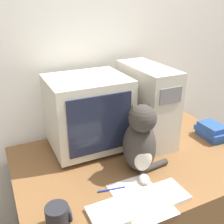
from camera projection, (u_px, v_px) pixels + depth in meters
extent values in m
cube|color=silver|center=(101.00, 48.00, 1.68)|extent=(7.00, 0.05, 2.50)
cube|color=brown|center=(136.00, 206.00, 1.62)|extent=(1.34, 0.87, 0.72)
cube|color=beige|center=(89.00, 144.00, 1.58)|extent=(0.30, 0.22, 0.02)
cube|color=beige|center=(88.00, 112.00, 1.50)|extent=(0.44, 0.36, 0.41)
cube|color=#1E2338|center=(101.00, 125.00, 1.34)|extent=(0.35, 0.01, 0.32)
cube|color=beige|center=(146.00, 104.00, 1.59)|extent=(0.19, 0.44, 0.47)
cube|color=slate|center=(171.00, 96.00, 1.35)|extent=(0.14, 0.01, 0.08)
cube|color=silver|center=(139.00, 203.00, 1.13)|extent=(0.45, 0.15, 0.02)
cube|color=beige|center=(140.00, 201.00, 1.13)|extent=(0.41, 0.12, 0.00)
ellipsoid|color=#38332D|center=(139.00, 146.00, 1.33)|extent=(0.22, 0.24, 0.27)
ellipsoid|color=beige|center=(143.00, 158.00, 1.27)|extent=(0.10, 0.08, 0.15)
sphere|color=#38332D|center=(143.00, 118.00, 1.23)|extent=(0.17, 0.17, 0.13)
cone|color=#38332D|center=(133.00, 109.00, 1.20)|extent=(0.04, 0.04, 0.04)
cone|color=#38332D|center=(149.00, 108.00, 1.21)|extent=(0.04, 0.04, 0.04)
ellipsoid|color=beige|center=(144.00, 179.00, 1.27)|extent=(0.07, 0.09, 0.04)
cylinder|color=#38332D|center=(153.00, 166.00, 1.37)|extent=(0.18, 0.05, 0.03)
cube|color=#234793|center=(211.00, 135.00, 1.68)|extent=(0.12, 0.19, 0.03)
cube|color=#234793|center=(211.00, 131.00, 1.67)|extent=(0.13, 0.20, 0.03)
cube|color=#234793|center=(212.00, 127.00, 1.66)|extent=(0.12, 0.16, 0.03)
cylinder|color=navy|center=(112.00, 189.00, 1.22)|extent=(0.13, 0.03, 0.01)
cube|color=white|center=(141.00, 199.00, 1.17)|extent=(0.21, 0.30, 0.00)
cylinder|color=#232328|center=(57.00, 217.00, 1.01)|extent=(0.09, 0.09, 0.10)
torus|color=#232328|center=(69.00, 214.00, 1.02)|extent=(0.01, 0.07, 0.07)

